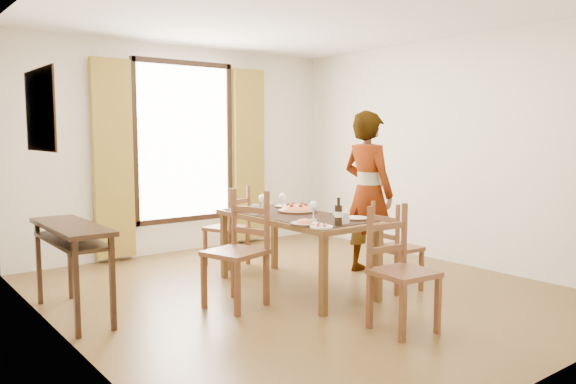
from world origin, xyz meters
TOP-DOWN VIEW (x-y plane):
  - ground at (0.00, 0.00)m, footprint 5.00×5.00m
  - room_shell at (-0.00, 0.13)m, footprint 4.60×5.10m
  - console_table at (-2.03, 0.60)m, footprint 0.38×1.20m
  - dining_table at (0.00, 0.11)m, footprint 0.80×1.75m
  - chair_west at (-0.75, -0.01)m, footprint 0.57×0.57m
  - chair_north at (0.01, 1.37)m, footprint 0.54×0.54m
  - chair_south at (-0.07, -1.32)m, footprint 0.47×0.47m
  - chair_east at (0.77, -0.53)m, footprint 0.41×0.41m
  - man at (1.04, 0.12)m, footprint 0.70×0.50m
  - plate_sw at (-0.31, -0.42)m, footprint 0.27×0.27m
  - plate_se at (0.26, -0.48)m, footprint 0.27×0.27m
  - plate_nw at (-0.25, 0.67)m, footprint 0.27×0.27m
  - plate_ne at (0.28, 0.62)m, footprint 0.27×0.27m
  - pasta_platter at (0.12, 0.23)m, footprint 0.40×0.40m
  - caprese_plate at (-0.31, -0.64)m, footprint 0.20×0.20m
  - wine_glass_a at (-0.08, -0.27)m, footprint 0.08×0.08m
  - wine_glass_b at (0.11, 0.47)m, footprint 0.08×0.08m
  - wine_glass_c at (-0.12, 0.50)m, footprint 0.08×0.08m
  - tumbler_a at (0.31, -0.15)m, footprint 0.07×0.07m
  - tumbler_b at (-0.29, 0.39)m, footprint 0.07×0.07m
  - tumbler_c at (0.03, -0.59)m, footprint 0.07×0.07m
  - wine_bottle at (-0.11, -0.64)m, footprint 0.07×0.07m

SIDE VIEW (x-z plane):
  - ground at x=0.00m, z-range 0.00..0.00m
  - chair_east at x=0.77m, z-range -0.03..0.86m
  - chair_north at x=0.01m, z-range -0.03..0.91m
  - chair_south at x=-0.07m, z-range -0.03..0.95m
  - chair_west at x=-0.75m, z-range -0.04..1.01m
  - dining_table at x=0.00m, z-range 0.31..1.06m
  - console_table at x=-2.03m, z-range 0.28..1.08m
  - caprese_plate at x=-0.31m, z-range 0.76..0.80m
  - plate_sw at x=-0.31m, z-range 0.76..0.81m
  - plate_se at x=0.26m, z-range 0.76..0.81m
  - plate_nw at x=-0.25m, z-range 0.76..0.81m
  - plate_ne at x=0.28m, z-range 0.76..0.81m
  - pasta_platter at x=0.12m, z-range 0.76..0.86m
  - tumbler_a at x=0.31m, z-range 0.76..0.86m
  - tumbler_b at x=-0.29m, z-range 0.76..0.86m
  - tumbler_c at x=0.03m, z-range 0.76..0.86m
  - wine_glass_a at x=-0.08m, z-range 0.76..0.94m
  - wine_glass_b at x=0.11m, z-range 0.76..0.94m
  - wine_glass_c at x=-0.12m, z-range 0.76..0.94m
  - wine_bottle at x=-0.11m, z-range 0.76..1.00m
  - man at x=1.04m, z-range 0.00..1.81m
  - room_shell at x=0.00m, z-range 0.17..2.91m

